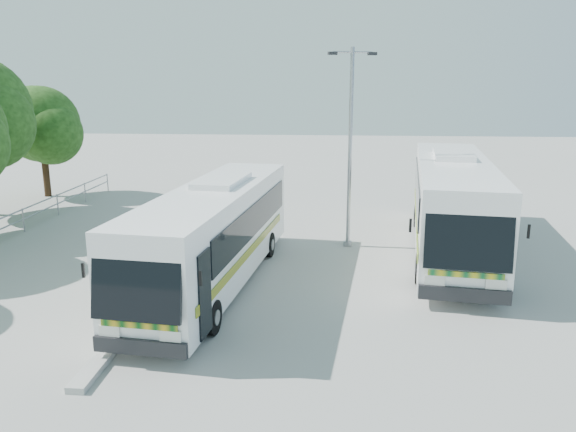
# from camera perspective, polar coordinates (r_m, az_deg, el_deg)

# --- Properties ---
(ground) EXTENTS (100.00, 100.00, 0.00)m
(ground) POSITION_cam_1_polar(r_m,az_deg,el_deg) (17.12, -5.19, -7.53)
(ground) COLOR #979792
(ground) RESTS_ON ground
(kerb_divider) EXTENTS (0.40, 16.00, 0.15)m
(kerb_divider) POSITION_cam_1_polar(r_m,az_deg,el_deg) (19.42, -10.94, -4.90)
(kerb_divider) COLOR #B2B2AD
(kerb_divider) RESTS_ON ground
(tree_far_e) EXTENTS (4.54, 4.28, 5.92)m
(tree_far_e) POSITION_cam_1_polar(r_m,az_deg,el_deg) (32.95, -23.69, 8.51)
(tree_far_e) COLOR #382314
(tree_far_e) RESTS_ON ground
(coach_main) EXTENTS (3.36, 11.03, 3.01)m
(coach_main) POSITION_cam_1_polar(r_m,az_deg,el_deg) (17.22, -7.47, -1.68)
(coach_main) COLOR white
(coach_main) RESTS_ON ground
(coach_adjacent) EXTENTS (4.01, 12.32, 3.36)m
(coach_adjacent) POSITION_cam_1_polar(r_m,az_deg,el_deg) (21.31, 16.33, 1.36)
(coach_adjacent) COLOR white
(coach_adjacent) RESTS_ON ground
(lamppost) EXTENTS (1.76, 0.63, 7.32)m
(lamppost) POSITION_cam_1_polar(r_m,az_deg,el_deg) (20.83, 6.34, 7.67)
(lamppost) COLOR #96989E
(lamppost) RESTS_ON ground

